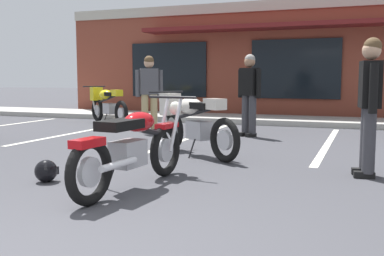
% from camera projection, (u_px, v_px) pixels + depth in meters
% --- Properties ---
extents(ground_plane, '(80.00, 80.00, 0.00)m').
position_uv_depth(ground_plane, '(200.00, 172.00, 5.82)').
color(ground_plane, '#3D3D42').
extents(sidewalk_kerb, '(22.00, 1.80, 0.14)m').
position_uv_depth(sidewalk_kerb, '(287.00, 120.00, 12.12)').
color(sidewalk_kerb, '#A8A59E').
rests_on(sidewalk_kerb, ground_plane).
extents(brick_storefront_building, '(14.90, 6.66, 3.43)m').
position_uv_depth(brick_storefront_building, '(308.00, 63.00, 15.70)').
color(brick_storefront_building, brown).
rests_on(brick_storefront_building, ground_plane).
extents(painted_stall_lines, '(13.34, 4.80, 0.01)m').
position_uv_depth(painted_stall_lines, '(257.00, 140.00, 8.79)').
color(painted_stall_lines, silver).
rests_on(painted_stall_lines, ground_plane).
extents(motorcycle_foreground_classic, '(0.67, 2.11, 0.98)m').
position_uv_depth(motorcycle_foreground_classic, '(134.00, 146.00, 4.92)').
color(motorcycle_foreground_classic, black).
rests_on(motorcycle_foreground_classic, ground_plane).
extents(motorcycle_red_sportbike, '(1.84, 1.40, 0.98)m').
position_uv_depth(motorcycle_red_sportbike, '(107.00, 103.00, 11.99)').
color(motorcycle_red_sportbike, black).
rests_on(motorcycle_red_sportbike, ground_plane).
extents(motorcycle_blue_standard, '(1.82, 1.43, 0.98)m').
position_uv_depth(motorcycle_blue_standard, '(192.00, 121.00, 7.13)').
color(motorcycle_blue_standard, black).
rests_on(motorcycle_blue_standard, ground_plane).
extents(person_in_black_shirt, '(0.55, 0.43, 1.68)m').
position_uv_depth(person_in_black_shirt, '(149.00, 89.00, 9.90)').
color(person_in_black_shirt, black).
rests_on(person_in_black_shirt, ground_plane).
extents(person_in_shorts_foreground, '(0.32, 0.61, 1.68)m').
position_uv_depth(person_in_shorts_foreground, '(369.00, 99.00, 5.45)').
color(person_in_shorts_foreground, black).
rests_on(person_in_shorts_foreground, ground_plane).
extents(person_near_building, '(0.57, 0.40, 1.68)m').
position_uv_depth(person_near_building, '(249.00, 90.00, 9.28)').
color(person_near_building, black).
rests_on(person_near_building, ground_plane).
extents(helmet_on_pavement, '(0.26, 0.26, 0.26)m').
position_uv_depth(helmet_on_pavement, '(46.00, 171.00, 5.25)').
color(helmet_on_pavement, black).
rests_on(helmet_on_pavement, ground_plane).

